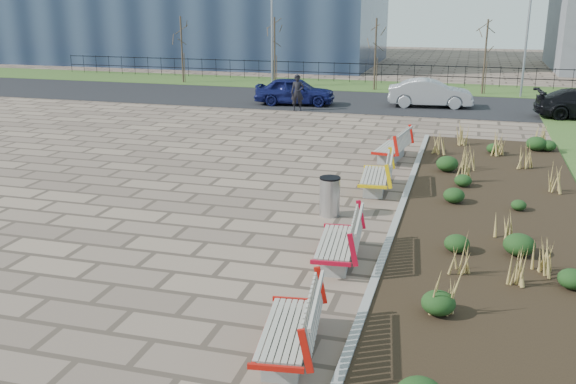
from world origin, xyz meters
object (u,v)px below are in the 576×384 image
(bench_a, at_px, (287,326))
(car_silver, at_px, (430,93))
(pedestrian, at_px, (297,93))
(lamp_west, at_px, (272,35))
(litter_bin, at_px, (330,197))
(bench_d, at_px, (391,145))
(bench_b, at_px, (337,240))
(car_blue, at_px, (295,91))
(bench_c, at_px, (375,174))
(lamp_east, at_px, (527,39))

(bench_a, distance_m, car_silver, 23.75)
(pedestrian, bearing_deg, lamp_west, 104.90)
(litter_bin, relative_size, lamp_west, 0.16)
(bench_d, relative_size, litter_bin, 2.17)
(bench_b, relative_size, car_blue, 0.53)
(litter_bin, distance_m, car_blue, 16.89)
(car_blue, bearing_deg, pedestrian, -167.29)
(bench_b, relative_size, lamp_west, 0.35)
(bench_b, distance_m, bench_d, 8.95)
(lamp_west, bearing_deg, litter_bin, -69.31)
(bench_b, relative_size, car_silver, 0.52)
(bench_b, height_order, litter_bin, bench_b)
(litter_bin, distance_m, car_silver, 17.24)
(bench_c, bearing_deg, bench_a, -94.70)
(car_silver, bearing_deg, bench_a, 173.37)
(bench_b, bearing_deg, bench_d, 84.57)
(pedestrian, bearing_deg, bench_d, -67.38)
(lamp_west, xyz_separation_m, lamp_east, (14.00, 0.00, 0.00))
(litter_bin, bearing_deg, lamp_east, 75.19)
(bench_c, bearing_deg, lamp_east, 70.86)
(car_blue, relative_size, lamp_east, 0.66)
(bench_d, relative_size, lamp_east, 0.35)
(pedestrian, bearing_deg, bench_a, -86.04)
(bench_c, xyz_separation_m, lamp_east, (5.00, 19.41, 2.54))
(car_silver, xyz_separation_m, lamp_east, (4.50, 4.61, 2.35))
(bench_c, bearing_deg, lamp_west, 110.18)
(bench_a, height_order, lamp_east, lamp_east)
(bench_a, distance_m, lamp_east, 28.90)
(bench_a, relative_size, litter_bin, 2.17)
(bench_d, bearing_deg, car_blue, 129.08)
(car_blue, relative_size, lamp_west, 0.66)
(bench_a, distance_m, pedestrian, 21.68)
(bench_d, height_order, litter_bin, bench_d)
(bench_c, height_order, lamp_east, lamp_east)
(bench_d, xyz_separation_m, pedestrian, (-5.47, 8.34, 0.36))
(lamp_west, bearing_deg, bench_d, -60.20)
(bench_a, relative_size, lamp_east, 0.35)
(bench_b, distance_m, lamp_east, 25.29)
(car_blue, bearing_deg, bench_d, -155.36)
(bench_a, relative_size, lamp_west, 0.35)
(lamp_west, bearing_deg, bench_c, -65.12)
(bench_b, xyz_separation_m, pedestrian, (-5.47, 17.28, 0.36))
(bench_b, distance_m, lamp_west, 26.37)
(bench_d, xyz_separation_m, lamp_west, (-9.00, 15.71, 2.54))
(litter_bin, distance_m, lamp_west, 23.45)
(bench_b, relative_size, litter_bin, 2.17)
(litter_bin, relative_size, car_silver, 0.24)
(bench_c, height_order, car_blue, car_blue)
(bench_a, bearing_deg, car_silver, 81.30)
(bench_b, relative_size, bench_d, 1.00)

